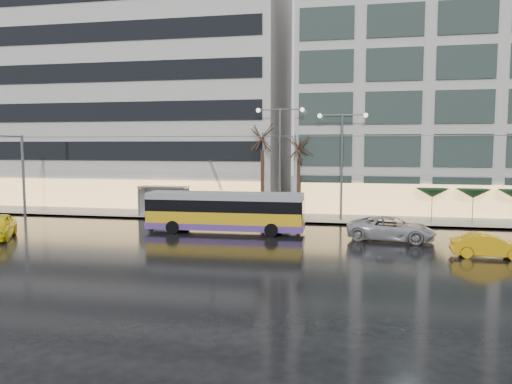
# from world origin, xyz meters

# --- Properties ---
(ground) EXTENTS (140.00, 140.00, 0.00)m
(ground) POSITION_xyz_m (0.00, 0.00, 0.00)
(ground) COLOR black
(ground) RESTS_ON ground
(sidewalk) EXTENTS (80.00, 10.00, 0.15)m
(sidewalk) POSITION_xyz_m (2.00, 14.00, 0.07)
(sidewalk) COLOR gray
(sidewalk) RESTS_ON ground
(kerb) EXTENTS (80.00, 0.10, 0.15)m
(kerb) POSITION_xyz_m (2.00, 9.05, 0.07)
(kerb) COLOR slate
(kerb) RESTS_ON ground
(building_left) EXTENTS (34.00, 14.00, 22.00)m
(building_left) POSITION_xyz_m (-16.00, 19.00, 11.15)
(building_left) COLOR #B5B2AD
(building_left) RESTS_ON sidewalk
(building_right) EXTENTS (32.00, 14.00, 25.00)m
(building_right) POSITION_xyz_m (19.00, 19.00, 12.65)
(building_right) COLOR #B5B2AD
(building_right) RESTS_ON sidewalk
(trolleybus) EXTENTS (11.13, 4.40, 5.14)m
(trolleybus) POSITION_xyz_m (-0.90, 4.13, 1.39)
(trolleybus) COLOR gold
(trolleybus) RESTS_ON ground
(catenary) EXTENTS (42.24, 5.12, 7.00)m
(catenary) POSITION_xyz_m (1.00, 7.94, 4.25)
(catenary) COLOR #595B60
(catenary) RESTS_ON ground
(bus_shelter) EXTENTS (4.20, 1.60, 2.51)m
(bus_shelter) POSITION_xyz_m (-8.38, 10.69, 1.96)
(bus_shelter) COLOR #595B60
(bus_shelter) RESTS_ON sidewalk
(street_lamp_near) EXTENTS (3.96, 0.36, 9.03)m
(street_lamp_near) POSITION_xyz_m (2.00, 10.80, 5.99)
(street_lamp_near) COLOR #595B60
(street_lamp_near) RESTS_ON sidewalk
(street_lamp_far) EXTENTS (3.96, 0.36, 8.53)m
(street_lamp_far) POSITION_xyz_m (7.00, 10.80, 5.71)
(street_lamp_far) COLOR #595B60
(street_lamp_far) RESTS_ON sidewalk
(tree_a) EXTENTS (3.20, 3.20, 8.40)m
(tree_a) POSITION_xyz_m (0.50, 11.00, 7.09)
(tree_a) COLOR black
(tree_a) RESTS_ON sidewalk
(tree_b) EXTENTS (3.20, 3.20, 7.70)m
(tree_b) POSITION_xyz_m (3.50, 11.20, 6.40)
(tree_b) COLOR black
(tree_b) RESTS_ON sidewalk
(parasol_a) EXTENTS (2.50, 2.50, 2.65)m
(parasol_a) POSITION_xyz_m (14.00, 11.00, 2.45)
(parasol_a) COLOR #595B60
(parasol_a) RESTS_ON sidewalk
(parasol_b) EXTENTS (2.50, 2.50, 2.65)m
(parasol_b) POSITION_xyz_m (17.00, 11.00, 2.45)
(parasol_b) COLOR #595B60
(parasol_b) RESTS_ON sidewalk
(taxi_b) EXTENTS (4.06, 1.62, 1.31)m
(taxi_b) POSITION_xyz_m (15.36, -0.66, 0.66)
(taxi_b) COLOR #E5A40C
(taxi_b) RESTS_ON ground
(sedan_silver) EXTENTS (5.90, 3.40, 1.55)m
(sedan_silver) POSITION_xyz_m (10.43, 3.37, 0.77)
(sedan_silver) COLOR #9D9DA1
(sedan_silver) RESTS_ON ground
(pedestrian_a) EXTENTS (1.02, 1.03, 2.19)m
(pedestrian_a) POSITION_xyz_m (-7.45, 10.59, 1.58)
(pedestrian_a) COLOR black
(pedestrian_a) RESTS_ON sidewalk
(pedestrian_b) EXTENTS (0.92, 0.80, 1.61)m
(pedestrian_b) POSITION_xyz_m (-6.73, 12.14, 0.96)
(pedestrian_b) COLOR black
(pedestrian_b) RESTS_ON sidewalk
(pedestrian_c) EXTENTS (1.20, 1.03, 2.11)m
(pedestrian_c) POSITION_xyz_m (-8.98, 10.00, 1.26)
(pedestrian_c) COLOR black
(pedestrian_c) RESTS_ON sidewalk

